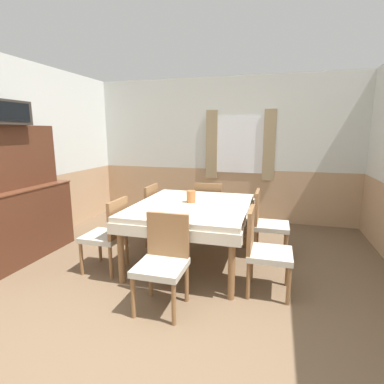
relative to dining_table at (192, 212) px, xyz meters
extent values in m
plane|color=brown|center=(-0.01, -1.83, -0.66)|extent=(16.00, 16.00, 0.00)
cube|color=silver|center=(-0.01, 2.09, 1.11)|extent=(5.19, 0.05, 1.65)
cube|color=tan|center=(-0.01, 2.09, -0.19)|extent=(5.19, 0.05, 0.95)
cube|color=white|center=(0.31, 2.05, 0.74)|extent=(0.90, 0.01, 1.00)
cube|color=#998460|center=(-0.20, 2.03, 0.74)|extent=(0.21, 0.03, 1.24)
cube|color=#998460|center=(0.83, 2.03, 0.74)|extent=(0.21, 0.03, 1.24)
cube|color=silver|center=(-2.43, 0.12, 1.11)|extent=(0.05, 4.29, 1.65)
cube|color=tan|center=(-2.43, 0.12, -0.19)|extent=(0.05, 4.29, 0.95)
cube|color=beige|center=(0.00, 0.00, 0.07)|extent=(1.36, 1.59, 0.06)
cube|color=beige|center=(0.00, 0.00, -0.02)|extent=(1.39, 1.62, 0.12)
cylinder|color=brown|center=(-0.60, -0.72, -0.31)|extent=(0.07, 0.07, 0.70)
cylinder|color=brown|center=(0.60, -0.72, -0.31)|extent=(0.07, 0.07, 0.70)
cylinder|color=brown|center=(-0.60, 0.72, -0.31)|extent=(0.07, 0.07, 0.70)
cylinder|color=brown|center=(0.60, 0.72, -0.31)|extent=(0.07, 0.07, 0.70)
cylinder|color=brown|center=(1.14, 0.67, -0.47)|extent=(0.04, 0.04, 0.39)
cylinder|color=brown|center=(1.14, 0.29, -0.47)|extent=(0.04, 0.04, 0.39)
cylinder|color=brown|center=(0.76, 0.67, -0.47)|extent=(0.04, 0.04, 0.39)
cylinder|color=brown|center=(0.76, 0.29, -0.47)|extent=(0.04, 0.04, 0.39)
cube|color=#B7B2A3|center=(0.95, 0.48, -0.25)|extent=(0.44, 0.44, 0.06)
cube|color=brown|center=(0.75, 0.48, 0.00)|extent=(0.04, 0.42, 0.43)
cylinder|color=brown|center=(-0.19, 1.26, -0.47)|extent=(0.04, 0.04, 0.39)
cylinder|color=brown|center=(0.19, 1.26, -0.47)|extent=(0.04, 0.04, 0.39)
cylinder|color=brown|center=(-0.19, 0.88, -0.47)|extent=(0.04, 0.04, 0.39)
cylinder|color=brown|center=(0.19, 0.88, -0.47)|extent=(0.04, 0.04, 0.39)
cube|color=#B7B2A3|center=(0.00, 1.07, -0.25)|extent=(0.44, 0.44, 0.06)
cube|color=brown|center=(0.00, 0.87, 0.00)|extent=(0.42, 0.04, 0.43)
cylinder|color=brown|center=(0.19, -1.26, -0.47)|extent=(0.04, 0.04, 0.39)
cylinder|color=brown|center=(-0.19, -1.26, -0.47)|extent=(0.04, 0.04, 0.39)
cylinder|color=brown|center=(0.19, -0.88, -0.47)|extent=(0.04, 0.04, 0.39)
cylinder|color=brown|center=(-0.19, -0.88, -0.47)|extent=(0.04, 0.04, 0.39)
cube|color=#B7B2A3|center=(0.00, -1.07, -0.25)|extent=(0.44, 0.44, 0.06)
cube|color=brown|center=(0.00, -0.87, 0.00)|extent=(0.42, 0.04, 0.43)
cylinder|color=brown|center=(-1.14, 0.29, -0.47)|extent=(0.04, 0.04, 0.39)
cylinder|color=brown|center=(-1.14, 0.67, -0.47)|extent=(0.04, 0.04, 0.39)
cylinder|color=brown|center=(-0.76, 0.29, -0.47)|extent=(0.04, 0.04, 0.39)
cylinder|color=brown|center=(-0.76, 0.67, -0.47)|extent=(0.04, 0.04, 0.39)
cube|color=#B7B2A3|center=(-0.95, 0.48, -0.25)|extent=(0.44, 0.44, 0.06)
cube|color=brown|center=(-0.75, 0.48, 0.00)|extent=(0.04, 0.42, 0.43)
cylinder|color=brown|center=(1.14, -0.29, -0.47)|extent=(0.04, 0.04, 0.39)
cylinder|color=brown|center=(1.14, -0.67, -0.47)|extent=(0.04, 0.04, 0.39)
cylinder|color=brown|center=(0.76, -0.29, -0.47)|extent=(0.04, 0.04, 0.39)
cylinder|color=brown|center=(0.76, -0.67, -0.47)|extent=(0.04, 0.04, 0.39)
cube|color=#B7B2A3|center=(0.95, -0.48, -0.25)|extent=(0.44, 0.44, 0.06)
cube|color=brown|center=(0.75, -0.48, 0.00)|extent=(0.04, 0.42, 0.43)
cylinder|color=brown|center=(-1.14, -0.67, -0.47)|extent=(0.04, 0.04, 0.39)
cylinder|color=brown|center=(-1.14, -0.29, -0.47)|extent=(0.04, 0.04, 0.39)
cylinder|color=brown|center=(-0.76, -0.67, -0.47)|extent=(0.04, 0.04, 0.39)
cylinder|color=brown|center=(-0.76, -0.29, -0.47)|extent=(0.04, 0.04, 0.39)
cube|color=#B7B2A3|center=(-0.95, -0.48, -0.25)|extent=(0.44, 0.44, 0.06)
cube|color=brown|center=(-0.75, -0.48, 0.00)|extent=(0.04, 0.42, 0.43)
cube|color=#4C2819|center=(-2.16, -0.50, -0.20)|extent=(0.44, 1.48, 0.93)
cube|color=brown|center=(-2.16, -0.50, 0.26)|extent=(0.46, 1.50, 0.02)
cube|color=#4C2819|center=(-2.22, -0.50, 0.66)|extent=(0.24, 1.34, 0.78)
cube|color=#2D2823|center=(-2.12, -0.55, 1.19)|extent=(0.28, 0.53, 0.28)
cube|color=black|center=(-1.98, -0.55, 1.20)|extent=(0.01, 0.43, 0.21)
cylinder|color=#B26B38|center=(-0.04, 0.08, 0.18)|extent=(0.11, 0.11, 0.15)
camera|label=1|loc=(0.97, -3.43, 0.97)|focal=28.00mm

